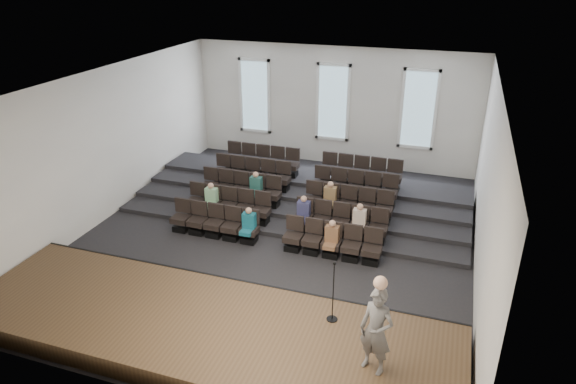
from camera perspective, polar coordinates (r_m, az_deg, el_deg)
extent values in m
plane|color=black|center=(16.54, -1.19, -4.98)|extent=(14.00, 14.00, 0.00)
cube|color=white|center=(14.75, -1.37, 12.24)|extent=(12.00, 14.00, 0.02)
cube|color=silver|center=(21.89, 5.03, 9.42)|extent=(12.00, 0.04, 5.00)
cube|color=silver|center=(9.91, -15.37, -11.05)|extent=(12.00, 0.04, 5.00)
cube|color=silver|center=(18.30, -19.39, 5.11)|extent=(0.04, 14.00, 5.00)
cube|color=silver|center=(14.71, 21.38, 0.20)|extent=(0.04, 14.00, 5.00)
cube|color=#47331E|center=(12.54, -9.34, -14.78)|extent=(11.80, 3.60, 0.50)
cube|color=black|center=(13.80, -5.94, -10.48)|extent=(11.80, 0.06, 0.52)
cube|color=black|center=(18.46, 1.23, -1.43)|extent=(11.80, 4.80, 0.15)
cube|color=black|center=(18.88, 1.71, -0.57)|extent=(11.80, 3.75, 0.30)
cube|color=black|center=(19.31, 2.17, 0.25)|extent=(11.80, 2.70, 0.45)
cube|color=black|center=(19.74, 2.61, 1.04)|extent=(11.80, 1.65, 0.60)
cube|color=black|center=(17.22, -11.74, -3.90)|extent=(0.47, 0.43, 0.20)
cube|color=black|center=(17.08, -11.83, -2.98)|extent=(0.55, 0.50, 0.19)
cube|color=black|center=(17.06, -11.60, -1.45)|extent=(0.55, 0.08, 0.50)
cube|color=black|center=(16.95, -9.98, -4.23)|extent=(0.47, 0.43, 0.20)
cube|color=black|center=(16.81, -10.05, -3.30)|extent=(0.55, 0.50, 0.19)
cube|color=black|center=(16.79, -9.82, -1.75)|extent=(0.55, 0.08, 0.50)
cube|color=black|center=(16.69, -8.15, -4.56)|extent=(0.47, 0.43, 0.20)
cube|color=black|center=(16.55, -8.21, -3.62)|extent=(0.55, 0.50, 0.19)
cube|color=black|center=(16.53, -7.98, -2.05)|extent=(0.55, 0.08, 0.50)
cube|color=black|center=(16.46, -6.27, -4.90)|extent=(0.47, 0.43, 0.20)
cube|color=black|center=(16.31, -6.32, -3.95)|extent=(0.55, 0.50, 0.19)
cube|color=black|center=(16.29, -6.08, -2.35)|extent=(0.55, 0.08, 0.50)
cube|color=black|center=(16.24, -4.33, -5.25)|extent=(0.47, 0.43, 0.20)
cube|color=black|center=(16.09, -4.37, -4.29)|extent=(0.55, 0.50, 0.19)
cube|color=black|center=(16.07, -4.13, -2.67)|extent=(0.55, 0.08, 0.50)
cube|color=black|center=(15.79, 0.56, -6.09)|extent=(0.47, 0.43, 0.20)
cube|color=black|center=(15.64, 0.56, -5.11)|extent=(0.55, 0.50, 0.19)
cube|color=black|center=(15.62, 0.81, -3.44)|extent=(0.55, 0.08, 0.50)
cube|color=black|center=(15.65, 2.66, -6.44)|extent=(0.47, 0.43, 0.20)
cube|color=black|center=(15.49, 2.68, -5.45)|extent=(0.55, 0.50, 0.19)
cube|color=black|center=(15.47, 2.93, -3.77)|extent=(0.55, 0.08, 0.50)
cube|color=black|center=(15.52, 4.80, -6.78)|extent=(0.47, 0.43, 0.20)
cube|color=black|center=(15.36, 4.84, -5.79)|extent=(0.55, 0.50, 0.19)
cube|color=black|center=(15.34, 5.09, -4.09)|extent=(0.55, 0.08, 0.50)
cube|color=black|center=(15.42, 6.98, -7.12)|extent=(0.47, 0.43, 0.20)
cube|color=black|center=(15.26, 7.04, -6.13)|extent=(0.55, 0.50, 0.19)
cube|color=black|center=(15.24, 7.28, -4.42)|extent=(0.55, 0.08, 0.50)
cube|color=black|center=(15.33, 9.19, -7.46)|extent=(0.47, 0.43, 0.20)
cube|color=black|center=(15.17, 9.27, -6.46)|extent=(0.55, 0.50, 0.19)
cube|color=black|center=(15.15, 9.51, -4.74)|extent=(0.55, 0.08, 0.50)
cube|color=black|center=(17.96, -10.15, -1.99)|extent=(0.47, 0.43, 0.20)
cube|color=black|center=(17.83, -10.22, -1.10)|extent=(0.55, 0.50, 0.19)
cube|color=black|center=(17.82, -10.00, 0.37)|extent=(0.55, 0.08, 0.50)
cube|color=black|center=(17.70, -8.43, -2.28)|extent=(0.47, 0.43, 0.20)
cube|color=black|center=(17.56, -8.50, -1.37)|extent=(0.55, 0.50, 0.19)
cube|color=black|center=(17.56, -8.27, 0.12)|extent=(0.55, 0.08, 0.50)
cube|color=black|center=(17.45, -6.67, -2.57)|extent=(0.47, 0.43, 0.20)
cube|color=black|center=(17.32, -6.72, -1.65)|extent=(0.55, 0.50, 0.19)
cube|color=black|center=(17.32, -6.49, -0.14)|extent=(0.55, 0.08, 0.50)
cube|color=black|center=(17.23, -4.85, -2.86)|extent=(0.47, 0.43, 0.20)
cube|color=black|center=(17.09, -4.89, -1.94)|extent=(0.55, 0.50, 0.19)
cube|color=black|center=(17.09, -4.66, -0.41)|extent=(0.55, 0.08, 0.50)
cube|color=black|center=(17.02, -2.99, -3.16)|extent=(0.47, 0.43, 0.20)
cube|color=black|center=(16.88, -3.02, -2.23)|extent=(0.55, 0.50, 0.19)
cube|color=black|center=(16.88, -2.79, -0.68)|extent=(0.55, 0.08, 0.50)
cube|color=black|center=(16.60, 1.69, -3.90)|extent=(0.47, 0.43, 0.20)
cube|color=black|center=(16.45, 1.70, -2.95)|extent=(0.55, 0.50, 0.19)
cube|color=black|center=(16.45, 1.93, -1.36)|extent=(0.55, 0.08, 0.50)
cube|color=black|center=(16.45, 3.69, -4.21)|extent=(0.47, 0.43, 0.20)
cube|color=black|center=(16.31, 3.72, -3.25)|extent=(0.55, 0.50, 0.19)
cube|color=black|center=(16.31, 3.95, -1.65)|extent=(0.55, 0.08, 0.50)
cube|color=black|center=(16.33, 5.73, -4.52)|extent=(0.47, 0.43, 0.20)
cube|color=black|center=(16.19, 5.77, -3.55)|extent=(0.55, 0.50, 0.19)
cube|color=black|center=(16.18, 6.00, -1.94)|extent=(0.55, 0.08, 0.50)
cube|color=black|center=(16.23, 7.79, -4.82)|extent=(0.47, 0.43, 0.20)
cube|color=black|center=(16.09, 7.85, -3.86)|extent=(0.55, 0.50, 0.19)
cube|color=black|center=(16.08, 8.08, -2.23)|extent=(0.55, 0.08, 0.50)
cube|color=black|center=(16.16, 9.88, -5.13)|extent=(0.47, 0.43, 0.20)
cube|color=black|center=(16.01, 9.96, -4.16)|extent=(0.55, 0.50, 0.19)
cube|color=black|center=(16.01, 10.19, -2.53)|extent=(0.55, 0.08, 0.50)
cube|color=black|center=(18.73, -8.69, -0.24)|extent=(0.47, 0.42, 0.20)
cube|color=black|center=(18.60, -8.75, 0.63)|extent=(0.55, 0.50, 0.19)
cube|color=black|center=(18.62, -8.54, 2.03)|extent=(0.55, 0.08, 0.50)
cube|color=black|center=(18.48, -7.02, -0.48)|extent=(0.47, 0.42, 0.20)
cube|color=black|center=(18.35, -7.07, 0.39)|extent=(0.55, 0.50, 0.19)
cube|color=black|center=(18.36, -6.86, 1.82)|extent=(0.55, 0.08, 0.50)
cube|color=black|center=(18.24, -5.32, -0.74)|extent=(0.47, 0.42, 0.20)
cube|color=black|center=(18.12, -5.35, 0.15)|extent=(0.55, 0.50, 0.19)
cube|color=black|center=(18.13, -5.14, 1.59)|extent=(0.55, 0.08, 0.50)
cube|color=black|center=(18.03, -3.57, -1.00)|extent=(0.47, 0.42, 0.20)
cube|color=black|center=(17.90, -3.59, -0.10)|extent=(0.55, 0.50, 0.19)
cube|color=black|center=(17.91, -3.38, 1.36)|extent=(0.55, 0.08, 0.50)
cube|color=black|center=(17.83, -1.78, -1.26)|extent=(0.47, 0.42, 0.20)
cube|color=black|center=(17.70, -1.79, -0.35)|extent=(0.55, 0.50, 0.19)
cube|color=black|center=(17.71, -1.57, 1.12)|extent=(0.55, 0.08, 0.50)
cube|color=black|center=(17.42, 2.70, -1.91)|extent=(0.47, 0.42, 0.20)
cube|color=black|center=(17.29, 2.72, -0.99)|extent=(0.55, 0.50, 0.19)
cube|color=black|center=(17.30, 2.94, 0.52)|extent=(0.55, 0.08, 0.50)
cube|color=black|center=(17.29, 4.62, -2.19)|extent=(0.47, 0.42, 0.20)
cube|color=black|center=(17.15, 4.65, -1.26)|extent=(0.55, 0.50, 0.19)
cube|color=black|center=(17.17, 4.87, 0.26)|extent=(0.55, 0.08, 0.50)
cube|color=black|center=(17.18, 6.56, -2.47)|extent=(0.47, 0.42, 0.20)
cube|color=black|center=(17.04, 6.60, -1.54)|extent=(0.55, 0.50, 0.19)
cube|color=black|center=(17.05, 6.82, -0.01)|extent=(0.55, 0.08, 0.50)
cube|color=black|center=(17.08, 8.52, -2.75)|extent=(0.47, 0.42, 0.20)
cube|color=black|center=(16.94, 8.58, -1.81)|extent=(0.55, 0.50, 0.19)
cube|color=black|center=(16.96, 8.80, -0.27)|extent=(0.55, 0.08, 0.50)
cube|color=black|center=(17.01, 10.51, -3.02)|extent=(0.47, 0.42, 0.20)
cube|color=black|center=(16.87, 10.58, -2.09)|extent=(0.55, 0.50, 0.19)
cube|color=black|center=(16.88, 10.80, -0.54)|extent=(0.55, 0.08, 0.50)
cube|color=black|center=(19.52, -7.34, 1.38)|extent=(0.47, 0.42, 0.20)
cube|color=black|center=(19.41, -7.39, 2.22)|extent=(0.55, 0.50, 0.19)
cube|color=black|center=(19.43, -7.19, 3.56)|extent=(0.55, 0.08, 0.50)
cube|color=black|center=(19.28, -5.73, 1.16)|extent=(0.47, 0.42, 0.20)
cube|color=black|center=(19.16, -5.77, 2.01)|extent=(0.55, 0.50, 0.19)
cube|color=black|center=(19.19, -5.57, 3.37)|extent=(0.55, 0.08, 0.50)
cube|color=black|center=(19.06, -4.08, 0.94)|extent=(0.47, 0.42, 0.20)
cube|color=black|center=(18.94, -4.11, 1.80)|extent=(0.55, 0.50, 0.19)
cube|color=black|center=(18.97, -3.90, 3.17)|extent=(0.55, 0.08, 0.50)
cube|color=black|center=(18.85, -2.39, 0.71)|extent=(0.47, 0.42, 0.20)
cube|color=black|center=(18.73, -2.41, 1.58)|extent=(0.55, 0.50, 0.19)
cube|color=black|center=(18.76, -2.20, 2.97)|extent=(0.55, 0.08, 0.50)
cube|color=black|center=(18.66, -0.67, 0.47)|extent=(0.47, 0.42, 0.20)
cube|color=black|center=(18.54, -0.68, 1.35)|extent=(0.55, 0.50, 0.19)
cube|color=black|center=(18.57, -0.47, 2.76)|extent=(0.55, 0.08, 0.50)
cube|color=black|center=(18.28, 3.63, -0.11)|extent=(0.47, 0.42, 0.20)
cube|color=black|center=(18.15, 3.65, 0.78)|extent=(0.55, 0.50, 0.19)
cube|color=black|center=(18.18, 3.86, 2.21)|extent=(0.55, 0.08, 0.50)
cube|color=black|center=(18.15, 5.45, -0.36)|extent=(0.47, 0.42, 0.20)
cube|color=black|center=(18.02, 5.49, 0.53)|extent=(0.55, 0.50, 0.19)
cube|color=black|center=(18.05, 5.70, 1.98)|extent=(0.55, 0.08, 0.50)
cube|color=black|center=(18.04, 7.30, -0.61)|extent=(0.47, 0.42, 0.20)
cube|color=black|center=(17.91, 7.36, 0.29)|extent=(0.55, 0.50, 0.19)
cube|color=black|center=(17.94, 7.56, 1.74)|extent=(0.55, 0.08, 0.50)
cube|color=black|center=(17.95, 9.18, -0.87)|extent=(0.47, 0.42, 0.20)
cube|color=black|center=(17.82, 9.24, 0.03)|extent=(0.55, 0.50, 0.19)
cube|color=black|center=(17.85, 9.45, 1.50)|extent=(0.55, 0.08, 0.50)
cube|color=black|center=(17.88, 11.06, -1.12)|extent=(0.47, 0.42, 0.20)
cube|color=black|center=(17.75, 11.14, -0.22)|extent=(0.55, 0.50, 0.19)
cube|color=black|center=(17.78, 11.35, 1.25)|extent=(0.55, 0.08, 0.50)
cube|color=black|center=(20.34, -6.10, 2.86)|extent=(0.47, 0.42, 0.20)
cube|color=black|center=(20.23, -6.14, 3.68)|extent=(0.55, 0.50, 0.19)
cube|color=black|center=(20.27, -5.95, 4.96)|extent=(0.55, 0.08, 0.50)
cube|color=black|center=(20.11, -4.54, 2.67)|extent=(0.47, 0.42, 0.20)
cube|color=black|center=(20.00, -4.57, 3.50)|extent=(0.55, 0.50, 0.19)
cube|color=black|center=(20.04, -4.38, 4.79)|extent=(0.55, 0.08, 0.50)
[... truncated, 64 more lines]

